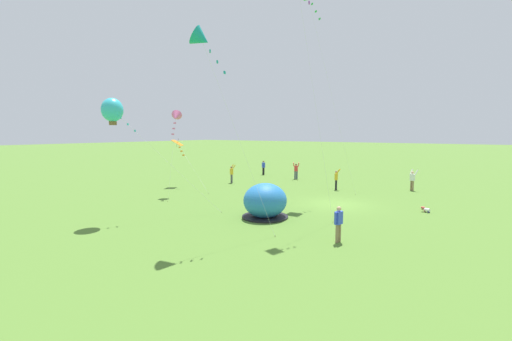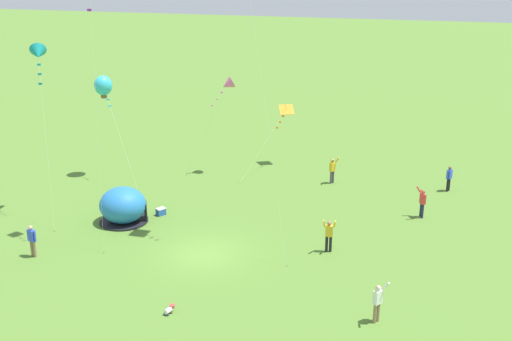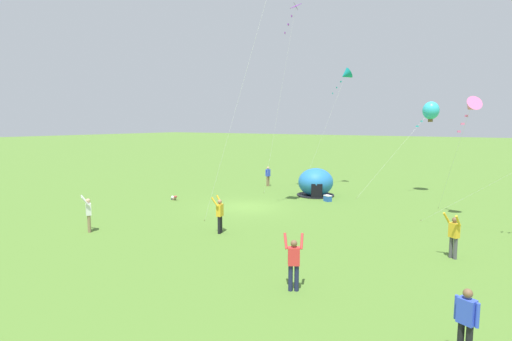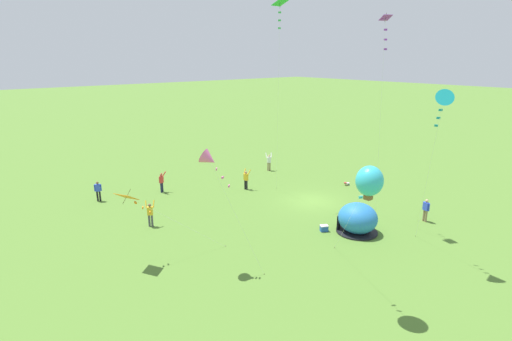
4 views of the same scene
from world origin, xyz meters
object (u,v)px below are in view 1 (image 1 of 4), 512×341
person_near_tent (263,167)px  person_flying_kite (412,179)px  popup_tent (265,201)px  person_center_field (296,170)px  kite_orange (178,144)px  kite_teal (201,39)px  cooler_box (257,206)px  toddler_crawling (425,209)px  person_strolling (339,222)px  kite_green (310,3)px  person_watching_sky (336,179)px  kite_cyan (112,110)px  person_far_back (232,173)px  kite_pink (176,117)px

person_near_tent → person_flying_kite: bearing=-97.1°
person_flying_kite → popup_tent: bearing=160.1°
person_center_field → kite_orange: (-10.61, 7.10, 3.01)m
person_center_field → kite_teal: bearing=-164.0°
cooler_box → person_near_tent: bearing=31.8°
popup_tent → toddler_crawling: popup_tent is taller
cooler_box → person_strolling: size_ratio=0.37×
kite_orange → kite_green: size_ratio=0.39×
popup_tent → person_watching_sky: bearing=0.8°
kite_teal → person_strolling: bearing=-62.6°
person_center_field → kite_green: kite_green is taller
popup_tent → kite_cyan: kite_cyan is taller
person_watching_sky → kite_teal: size_ratio=0.19×
kite_green → person_far_back: bearing=74.6°
person_watching_sky → kite_orange: bearing=115.7°
kite_teal → kite_green: bearing=2.0°
popup_tent → person_far_back: bearing=46.3°
popup_tent → person_strolling: 5.77m
person_strolling → person_watching_sky: bearing=21.4°
kite_cyan → kite_green: bearing=-26.2°
person_strolling → kite_teal: kite_teal is taller
person_far_back → cooler_box: bearing=-133.6°
kite_green → cooler_box: bearing=171.5°
toddler_crawling → person_near_tent: bearing=61.3°
person_near_tent → person_strolling: (-19.64, -16.94, 0.00)m
person_center_field → person_far_back: bearing=147.1°
person_far_back → person_strolling: bearing=-127.2°
person_far_back → person_watching_sky: size_ratio=1.00×
person_flying_kite → person_near_tent: bearing=82.9°
kite_pink → kite_teal: kite_teal is taller
person_far_back → person_flying_kite: size_ratio=1.00×
kite_orange → kite_pink: kite_pink is taller
kite_green → person_strolling: bearing=-146.7°
toddler_crawling → person_strolling: person_strolling is taller
toddler_crawling → kite_cyan: 20.31m
kite_cyan → cooler_box: bearing=-37.9°
person_near_tent → kite_green: size_ratio=0.11×
kite_teal → cooler_box: bearing=11.1°
person_center_field → person_flying_kite: size_ratio=1.00×
kite_green → kite_teal: size_ratio=1.57×
person_far_back → kite_orange: 6.08m
person_flying_kite → kite_pink: bearing=129.4°
kite_orange → popup_tent: bearing=-112.8°
person_center_field → kite_orange: bearing=146.2°
toddler_crawling → person_far_back: bearing=80.6°
person_flying_kite → kite_teal: size_ratio=0.19×
person_flying_kite → kite_green: size_ratio=0.12×
popup_tent → kite_teal: kite_teal is taller
kite_green → person_near_tent: bearing=46.4°
person_flying_kite → person_watching_sky: (-3.35, 5.75, -0.00)m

